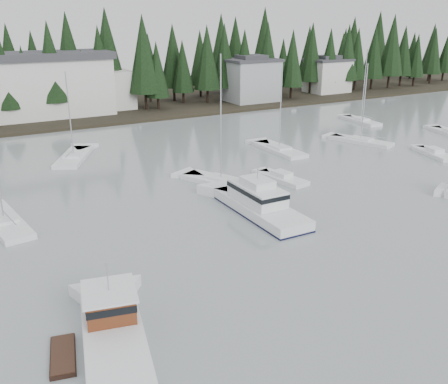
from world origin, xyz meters
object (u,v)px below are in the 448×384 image
Objects in this scene: house_east_a at (251,79)px; sailboat_0 at (74,158)px; house_east_b at (327,75)px; sailboat_8 at (361,122)px; sailboat_4 at (361,142)px; runabout_1 at (282,179)px; harbor_inn at (51,85)px; sailboat_1 at (279,151)px; sailboat_3 at (221,183)px; sailboat_2 at (4,223)px; cabin_cruiser_center at (259,205)px; runabout_2 at (434,154)px; lobster_boat_brown at (112,335)px.

house_east_a is 0.92× the size of sailboat_0.
sailboat_8 is at bearing -119.85° from house_east_b.
sailboat_4 is at bearing -124.34° from house_east_b.
sailboat_8 is at bearing -66.54° from runabout_1.
harbor_inn is 51.95m from runabout_1.
sailboat_1 is 15.79m from sailboat_3.
sailboat_0 is at bearing 54.15° from sailboat_4.
harbor_inn is 1.97× the size of sailboat_2.
sailboat_0 reaches higher than house_east_b.
sailboat_8 is (44.99, -30.17, -5.70)m from harbor_inn.
sailboat_3 reaches higher than house_east_b.
sailboat_4 is at bearing -49.80° from harbor_inn.
sailboat_1 reaches higher than cabin_cruiser_center.
sailboat_0 reaches higher than runabout_1.
house_east_a is 39.21m from harbor_inn.
sailboat_0 reaches higher than runabout_2.
runabout_2 is (-6.99, -20.67, 0.05)m from sailboat_8.
lobster_boat_brown is 1.54× the size of runabout_1.
sailboat_1 is at bearing -83.98° from sailboat_3.
runabout_1 is (-24.48, -45.24, -4.77)m from house_east_a.
lobster_boat_brown is 28.77m from sailboat_3.
cabin_cruiser_center is 1.01× the size of sailboat_1.
harbor_inn is at bearing 7.49° from cabin_cruiser_center.
lobster_boat_brown is 0.82× the size of sailboat_8.
harbor_inn is 63.72m from runabout_2.
harbor_inn is at bearing -24.38° from sailboat_2.
sailboat_2 is at bearing 67.35° from cabin_cruiser_center.
house_east_a is 51.65m from runabout_1.
runabout_1 is (-20.11, -8.64, 0.07)m from sailboat_4.
runabout_1 is at bearing -135.23° from sailboat_3.
sailboat_0 is (-10.50, 27.14, -0.70)m from cabin_cruiser_center.
sailboat_1 is (-39.40, -36.71, -4.35)m from house_east_b.
sailboat_8 reaches higher than runabout_2.
sailboat_1 is at bearing -116.63° from house_east_a.
sailboat_4 is 21.89m from runabout_1.
sailboat_2 is 28.57m from runabout_1.
house_east_b is 0.82× the size of cabin_cruiser_center.
harbor_inn is 2.32× the size of sailboat_8.
sailboat_3 is at bearing 122.03° from sailboat_1.
sailboat_8 reaches higher than runabout_1.
house_east_a is at bearing -25.39° from lobster_boat_brown.
sailboat_1 reaches higher than house_east_a.
house_east_b is 53.82m from runabout_2.
house_east_a is 22.10m from house_east_b.
sailboat_2 is (-3.08, 21.33, -0.47)m from lobster_boat_brown.
sailboat_4 is (48.61, 6.58, -0.02)m from sailboat_2.
sailboat_2 is 22.06m from sailboat_3.
cabin_cruiser_center is 10.21m from runabout_1.
sailboat_4 is 1.73× the size of runabout_1.
runabout_2 is at bearing -53.22° from harbor_inn.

